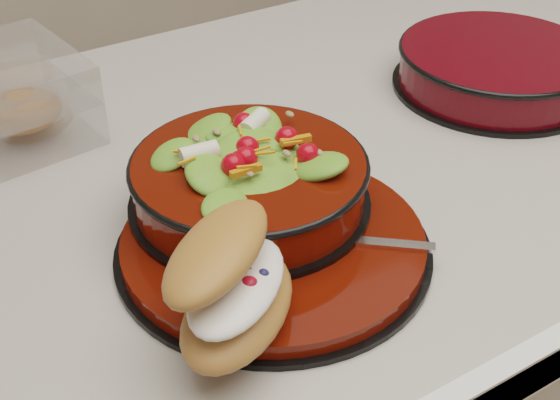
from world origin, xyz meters
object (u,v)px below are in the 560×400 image
island_counter (379,365)px  salad_bowl (249,174)px  croissant (233,284)px  extra_bowl (497,66)px  dinner_plate (275,244)px  fork (344,240)px

island_counter → salad_bowl: (-0.27, -0.09, 0.50)m
croissant → extra_bowl: croissant is taller
croissant → dinner_plate: bearing=3.6°
island_counter → fork: fork is taller
salad_bowl → island_counter: bearing=18.3°
croissant → salad_bowl: bearing=16.6°
fork → salad_bowl: bearing=64.9°
island_counter → croissant: 0.66m
dinner_plate → salad_bowl: 0.07m
dinner_plate → extra_bowl: (0.41, 0.13, 0.02)m
fork → extra_bowl: 0.40m
fork → extra_bowl: bearing=-24.0°
dinner_plate → extra_bowl: bearing=17.8°
salad_bowl → extra_bowl: (0.41, 0.08, -0.03)m
croissant → fork: (0.13, 0.04, -0.04)m
dinner_plate → salad_bowl: salad_bowl is taller
island_counter → dinner_plate: bearing=-152.6°
fork → extra_bowl: extra_bowl is taller
dinner_plate → croissant: bearing=-137.8°
dinner_plate → extra_bowl: 0.43m
island_counter → fork: (-0.23, -0.18, 0.47)m
croissant → extra_bowl: 0.54m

